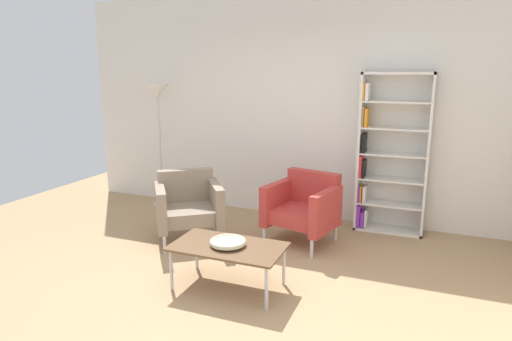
% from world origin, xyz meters
% --- Properties ---
extents(ground_plane, '(8.32, 8.32, 0.00)m').
position_xyz_m(ground_plane, '(0.00, 0.00, 0.00)').
color(ground_plane, tan).
extents(plaster_back_panel, '(6.40, 0.12, 2.90)m').
position_xyz_m(plaster_back_panel, '(0.00, 2.46, 1.45)').
color(plaster_back_panel, silver).
rests_on(plaster_back_panel, ground_plane).
extents(bookshelf_tall, '(0.80, 0.30, 1.90)m').
position_xyz_m(bookshelf_tall, '(1.12, 2.25, 0.93)').
color(bookshelf_tall, silver).
rests_on(bookshelf_tall, ground_plane).
extents(coffee_table_low, '(1.00, 0.56, 0.40)m').
position_xyz_m(coffee_table_low, '(-0.03, 0.21, 0.37)').
color(coffee_table_low, brown).
rests_on(coffee_table_low, ground_plane).
extents(decorative_bowl, '(0.32, 0.32, 0.05)m').
position_xyz_m(decorative_bowl, '(-0.03, 0.21, 0.43)').
color(decorative_bowl, beige).
rests_on(decorative_bowl, coffee_table_low).
extents(armchair_spare_guest, '(0.85, 0.80, 0.78)m').
position_xyz_m(armchair_spare_guest, '(0.30, 1.52, 0.41)').
color(armchair_spare_guest, '#B73833').
rests_on(armchair_spare_guest, ground_plane).
extents(armchair_corner_red, '(0.95, 0.93, 0.78)m').
position_xyz_m(armchair_corner_red, '(-0.95, 1.09, 0.41)').
color(armchair_corner_red, gray).
rests_on(armchair_corner_red, ground_plane).
extents(floor_lamp_torchiere, '(0.32, 0.32, 1.74)m').
position_xyz_m(floor_lamp_torchiere, '(-1.99, 2.13, 1.45)').
color(floor_lamp_torchiere, silver).
rests_on(floor_lamp_torchiere, ground_plane).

